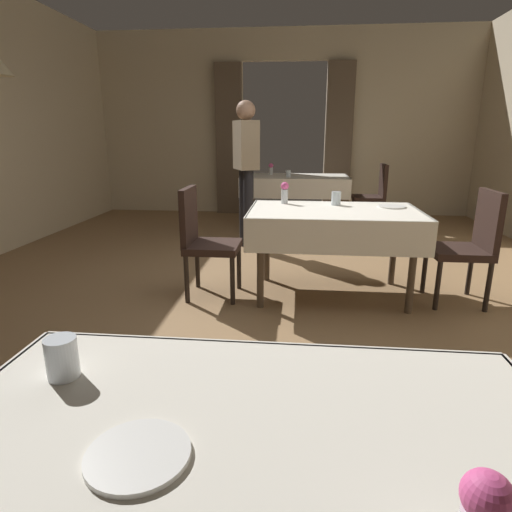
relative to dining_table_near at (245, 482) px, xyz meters
The scene contains 16 objects.
ground 2.79m from the dining_table_near, 94.26° to the left, with size 10.08×10.08×0.00m, color olive.
wall_back 6.94m from the dining_table_near, 91.68° to the left, with size 6.40×0.27×3.00m.
dining_table_near is the anchor object (origin of this frame).
dining_table_mid 2.86m from the dining_table_near, 82.23° to the left, with size 1.40×0.91×0.75m.
dining_table_far 5.77m from the dining_table_near, 89.77° to the left, with size 1.57×0.92×0.75m.
chair_mid_right 3.14m from the dining_table_near, 62.05° to the left, with size 0.44×0.44×0.93m.
chair_mid_left 2.82m from the dining_table_near, 104.38° to the left, with size 0.44×0.44×0.93m.
chair_far_right 5.88m from the dining_table_near, 78.28° to the left, with size 0.44×0.44×0.93m.
glass_near_b 0.55m from the dining_table_near, 158.01° to the left, with size 0.08×0.08×0.11m, color silver.
plate_near_c 0.23m from the dining_table_near, 163.59° to the right, with size 0.20×0.20×0.01m, color white.
flower_vase_mid 3.12m from the dining_table_near, 90.65° to the left, with size 0.07×0.07×0.19m.
plate_mid_b 3.14m from the dining_table_near, 73.61° to the left, with size 0.23×0.23×0.01m, color white.
glass_mid_c 3.11m from the dining_table_near, 82.27° to the left, with size 0.08×0.08×0.12m, color silver.
flower_vase_far 5.93m from the dining_table_near, 93.34° to the left, with size 0.07×0.07×0.17m.
glass_far_b 5.56m from the dining_table_near, 90.73° to the left, with size 0.07×0.07×0.10m, color silver.
person_waiter_by_doorway 4.42m from the dining_table_near, 96.99° to the left, with size 0.35×0.42×1.72m.
Camera 1 is at (0.30, -3.42, 1.35)m, focal length 30.12 mm.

